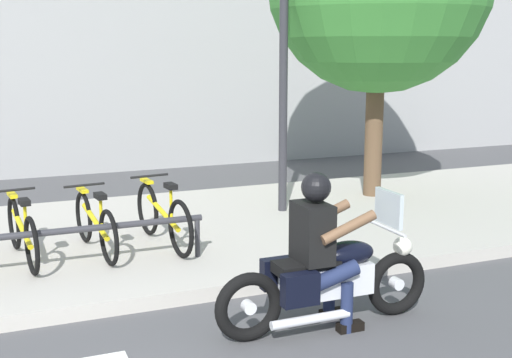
# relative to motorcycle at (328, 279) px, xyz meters

# --- Properties ---
(sidewalk) EXTENTS (24.00, 4.40, 0.15)m
(sidewalk) POSITION_rel_motorcycle_xyz_m (-2.08, 3.15, -0.38)
(sidewalk) COLOR #B7B2A8
(sidewalk) RESTS_ON ground
(motorcycle) EXTENTS (2.10, 0.62, 1.20)m
(motorcycle) POSITION_rel_motorcycle_xyz_m (0.00, 0.00, 0.00)
(motorcycle) COLOR black
(motorcycle) RESTS_ON ground
(rider) EXTENTS (0.62, 0.53, 1.43)m
(rider) POSITION_rel_motorcycle_xyz_m (-0.08, 0.00, 0.36)
(rider) COLOR black
(rider) RESTS_ON ground
(bicycle_2) EXTENTS (0.48, 1.65, 0.75)m
(bicycle_2) POSITION_rel_motorcycle_xyz_m (-2.43, 2.51, 0.04)
(bicycle_2) COLOR black
(bicycle_2) RESTS_ON sidewalk
(bicycle_3) EXTENTS (0.48, 1.62, 0.75)m
(bicycle_3) POSITION_rel_motorcycle_xyz_m (-1.64, 2.51, 0.04)
(bicycle_3) COLOR black
(bicycle_3) RESTS_ON sidewalk
(bicycle_4) EXTENTS (0.48, 1.71, 0.80)m
(bicycle_4) POSITION_rel_motorcycle_xyz_m (-0.86, 2.51, 0.06)
(bicycle_4) COLOR black
(bicycle_4) RESTS_ON sidewalk
(bike_rack) EXTENTS (3.75, 0.07, 0.49)m
(bike_rack) POSITION_rel_motorcycle_xyz_m (-2.43, 1.95, 0.11)
(bike_rack) COLOR #333338
(bike_rack) RESTS_ON sidewalk
(street_lamp) EXTENTS (0.28, 0.28, 4.35)m
(street_lamp) POSITION_rel_motorcycle_xyz_m (1.17, 3.55, 2.18)
(street_lamp) COLOR #2D2D33
(street_lamp) RESTS_ON ground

